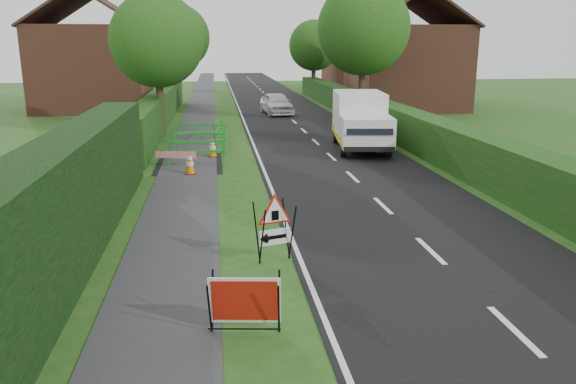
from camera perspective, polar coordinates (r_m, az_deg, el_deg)
ground at (r=10.91m, az=3.76°, el=-8.50°), size 120.00×120.00×0.00m
road_surface at (r=45.26m, az=-1.69°, el=9.29°), size 6.00×90.00×0.02m
footpath at (r=45.04m, az=-8.75°, el=9.11°), size 2.00×90.00×0.02m
hedge_west_near at (r=11.14m, az=-22.73°, el=-9.17°), size 1.10×18.00×2.50m
hedge_west_far at (r=32.26m, az=-12.77°, el=6.72°), size 1.00×24.00×1.80m
hedge_east at (r=27.52m, az=10.72°, el=5.50°), size 1.20×50.00×1.50m
house_west at (r=40.65m, az=-19.18°, el=11.97°), size 7.50×7.40×7.88m
house_east_a at (r=40.02m, az=11.84°, el=12.43°), size 7.50×7.40×7.88m
house_east_b at (r=53.70m, az=7.92°, el=13.11°), size 7.50×7.40×7.88m
tree_nw at (r=27.95m, az=-13.19°, el=14.75°), size 4.40×4.40×6.70m
tree_ne at (r=32.93m, az=7.68°, el=16.14°), size 5.20×5.20×7.79m
tree_fw at (r=43.91m, az=-11.19°, el=15.17°), size 4.80×4.80×7.24m
tree_fe at (r=48.56m, az=2.65°, el=14.64°), size 4.20×4.20×6.33m
red_rect_sign at (r=8.69m, az=-4.42°, el=-11.04°), size 1.15×0.79×0.92m
triangle_sign at (r=11.24m, az=-1.54°, el=-3.16°), size 1.04×1.04×1.21m
works_van at (r=24.00m, az=7.38°, el=7.30°), size 2.63×5.33×2.34m
traffic_cone_0 at (r=23.37m, az=9.31°, el=4.93°), size 0.38×0.38×0.79m
traffic_cone_1 at (r=24.90m, az=10.13°, el=5.49°), size 0.38×0.38×0.79m
traffic_cone_2 at (r=27.22m, az=6.59°, el=6.40°), size 0.38×0.38×0.79m
traffic_cone_3 at (r=19.42m, az=-9.93°, el=2.91°), size 0.38×0.38×0.79m
traffic_cone_4 at (r=22.35m, az=-7.68°, el=4.54°), size 0.38×0.38×0.79m
ped_barrier_0 at (r=20.62m, az=-9.42°, el=4.30°), size 2.09×0.58×1.00m
ped_barrier_1 at (r=22.79m, az=-8.96°, el=5.30°), size 2.09×0.66×1.00m
ped_barrier_2 at (r=24.82m, az=-8.75°, el=6.07°), size 2.08×0.87×1.00m
ped_barrier_3 at (r=25.91m, az=-7.11°, el=6.49°), size 0.69×2.09×1.00m
redwhite_plank at (r=20.76m, az=-11.29°, el=2.50°), size 1.47×0.36×0.25m
hatchback_car at (r=36.06m, az=-1.17°, el=8.99°), size 2.07×4.18×1.37m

